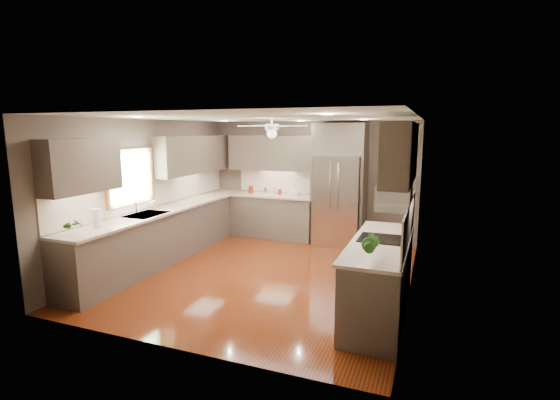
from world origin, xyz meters
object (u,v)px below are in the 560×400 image
Objects in this scene: potted_plant_left at (73,225)px; bowl at (295,194)px; canister_b at (266,190)px; canister_c at (273,190)px; canister_a at (251,190)px; paper_towel at (96,218)px; canister_d at (280,192)px; stool at (382,252)px; potted_plant_right at (370,244)px; soap_bottle at (154,204)px; microwave at (394,196)px; refrigerator at (339,187)px.

potted_plant_left reaches higher than bowl.
canister_b is 0.19m from canister_c.
canister_a is 4.16m from potted_plant_left.
canister_d is at bearing 70.30° from paper_towel.
canister_b is 4.29m from potted_plant_left.
canister_d is 2.72m from stool.
bowl is at bearing 119.40° from potted_plant_right.
bowl is (1.83, 2.30, -0.07)m from soap_bottle.
stool is (-0.29, 1.61, -1.24)m from microwave.
potted_plant_left reaches higher than canister_c.
bowl is (0.69, -0.05, -0.04)m from canister_b.
canister_a is at bearing 70.21° from soap_bottle.
canister_b is 0.64× the size of soap_bottle.
soap_bottle is 1.45m from paper_towel.
soap_bottle is at bearing 93.94° from potted_plant_left.
canister_a is 0.33m from canister_b.
potted_plant_right is 0.15× the size of refrigerator.
potted_plant_right is at bearing -50.18° from canister_a.
canister_c reaches higher than canister_b.
canister_d is (0.67, 0.04, -0.02)m from canister_a.
paper_towel is at bearing -84.40° from soap_bottle.
potted_plant_right reaches higher than soap_bottle.
bowl is (0.51, -0.05, -0.06)m from canister_c.
canister_c is 0.54× the size of potted_plant_right.
paper_towel reaches higher than canister_d.
canister_d is 1.32m from refrigerator.
microwave is at bearing -43.31° from canister_b.
bowl is at bearing 177.14° from refrigerator.
refrigerator is at bearing -3.26° from canister_b.
canister_b is at bearing 12.04° from canister_a.
soap_bottle is (-0.82, -2.28, 0.02)m from canister_a.
bowl is at bearing -5.29° from canister_c.
canister_b is 0.55× the size of bowl.
canister_c is at bearing 73.95° from potted_plant_left.
soap_bottle reaches higher than stool.
stool is 1.59× the size of paper_towel.
potted_plant_left is 0.11× the size of refrigerator.
soap_bottle is 3.59m from refrigerator.
potted_plant_right reaches higher than canister_d.
potted_plant_right is 3.85m from paper_towel.
microwave reaches higher than canister_c.
potted_plant_left reaches higher than canister_b.
canister_c is 0.41× the size of stool.
stool is at bearing 100.24° from microwave.
canister_c reaches higher than canister_a.
canister_b is at bearing 176.20° from bowl.
soap_bottle is 4.16m from microwave.
refrigerator reaches higher than canister_b.
canister_a is 0.71× the size of bowl.
canister_d is at bearing 3.18° from canister_a.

